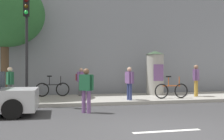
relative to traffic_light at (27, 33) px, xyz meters
The scene contains 14 objects.
ground_plane 7.13m from the traffic_light, 54.39° to the right, with size 80.00×80.00×0.00m, color #38383A.
sidewalk_curb 5.10m from the traffic_light, 25.10° to the left, with size 36.00×4.00×0.15m, color #9E9B93.
lane_markings 7.13m from the traffic_light, 54.39° to the right, with size 25.80×0.16×0.01m.
building_backdrop 7.99m from the traffic_light, 60.95° to the left, with size 36.00×5.00×10.17m, color gray.
traffic_light is the anchor object (origin of this frame).
poster_column 7.38m from the traffic_light, 21.31° to the left, with size 1.05×1.05×2.45m.
street_tree 3.45m from the traffic_light, 113.39° to the left, with size 3.96×3.96×5.90m.
pedestrian_in_dark_shirt 3.62m from the traffic_light, 41.94° to the right, with size 0.48×0.46×1.59m.
pedestrian_in_red_top 2.28m from the traffic_light, 134.06° to the left, with size 0.38×0.63×1.51m.
pedestrian_near_pole 4.38m from the traffic_light, 48.90° to the left, with size 0.53×0.54×1.49m.
pedestrian_tallest 4.94m from the traffic_light, ahead, with size 0.29×0.66×1.51m.
pedestrian_with_bag 8.69m from the traffic_light, ahead, with size 0.46×0.46×1.65m.
bicycle_leaning 7.17m from the traffic_light, ahead, with size 1.77×0.12×1.09m.
bicycle_upright 3.96m from the traffic_light, 69.35° to the left, with size 1.77×0.16×1.09m.
Camera 1 is at (-2.89, -6.17, 1.53)m, focal length 42.92 mm.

